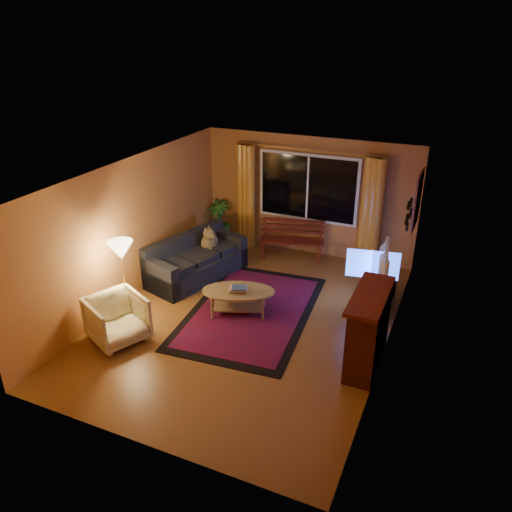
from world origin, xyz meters
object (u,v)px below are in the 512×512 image
at_px(armchair, 117,317).
at_px(tv_console, 375,295).
at_px(bench, 292,250).
at_px(sofa, 196,258).
at_px(coffee_table, 238,302).
at_px(floor_lamp, 125,283).

distance_m(armchair, tv_console, 4.34).
bearing_deg(bench, armchair, -124.79).
bearing_deg(armchair, bench, 5.14).
xyz_separation_m(bench, sofa, (-1.40, -1.55, 0.21)).
bearing_deg(coffee_table, tv_console, 28.49).
xyz_separation_m(sofa, tv_console, (3.41, 0.26, -0.17)).
bearing_deg(floor_lamp, bench, 64.15).
bearing_deg(armchair, tv_console, -27.48).
distance_m(armchair, coffee_table, 2.02).
distance_m(armchair, floor_lamp, 0.62).
relative_size(sofa, floor_lamp, 1.40).
bearing_deg(armchair, sofa, 24.11).
distance_m(sofa, armchair, 2.35).
bearing_deg(bench, floor_lamp, -130.08).
distance_m(floor_lamp, tv_console, 4.25).
height_order(bench, tv_console, tv_console).
bearing_deg(floor_lamp, armchair, -69.80).
xyz_separation_m(bench, coffee_table, (-0.08, -2.43, 0.02)).
xyz_separation_m(armchair, coffee_table, (1.38, 1.46, -0.19)).
bearing_deg(sofa, floor_lamp, -81.21).
relative_size(armchair, tv_console, 0.70).
height_order(floor_lamp, coffee_table, floor_lamp).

